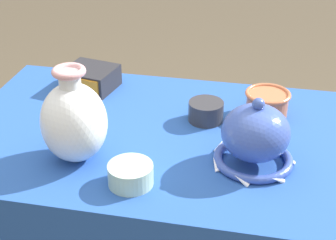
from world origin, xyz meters
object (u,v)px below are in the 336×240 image
object	(u,v)px
vase_tall_bulbous	(74,121)
cup_wide_terracotta	(267,103)
vase_dome_bell	(255,137)
mosaic_tile_box	(90,78)
pot_squat_charcoal	(206,111)
pot_squat_celadon	(131,175)

from	to	relation	value
vase_tall_bulbous	cup_wide_terracotta	bearing A→B (deg)	35.25
vase_dome_bell	cup_wide_terracotta	bearing A→B (deg)	85.02
mosaic_tile_box	cup_wide_terracotta	xyz separation A→B (m)	(0.57, -0.07, 0.00)
mosaic_tile_box	cup_wide_terracotta	bearing A→B (deg)	4.81
pot_squat_charcoal	pot_squat_celadon	distance (m)	0.37
pot_squat_charcoal	pot_squat_celadon	world-z (taller)	pot_squat_charcoal
mosaic_tile_box	pot_squat_celadon	world-z (taller)	mosaic_tile_box
cup_wide_terracotta	vase_dome_bell	bearing A→B (deg)	-94.98
pot_squat_charcoal	vase_dome_bell	bearing A→B (deg)	-52.30
vase_dome_bell	pot_squat_charcoal	xyz separation A→B (m)	(-0.15, 0.19, -0.05)
vase_tall_bulbous	pot_squat_charcoal	world-z (taller)	vase_tall_bulbous
vase_dome_bell	pot_squat_charcoal	bearing A→B (deg)	127.70
vase_tall_bulbous	cup_wide_terracotta	size ratio (longest dim) A/B	1.89
vase_dome_bell	cup_wide_terracotta	world-z (taller)	vase_dome_bell
mosaic_tile_box	pot_squat_charcoal	bearing A→B (deg)	-7.38
vase_dome_bell	cup_wide_terracotta	distance (m)	0.26
cup_wide_terracotta	pot_squat_celadon	bearing A→B (deg)	-126.51
vase_tall_bulbous	pot_squat_charcoal	size ratio (longest dim) A/B	2.48
vase_tall_bulbous	mosaic_tile_box	world-z (taller)	vase_tall_bulbous
vase_tall_bulbous	vase_dome_bell	world-z (taller)	vase_tall_bulbous
vase_dome_bell	mosaic_tile_box	size ratio (longest dim) A/B	1.21
vase_tall_bulbous	pot_squat_charcoal	bearing A→B (deg)	41.37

